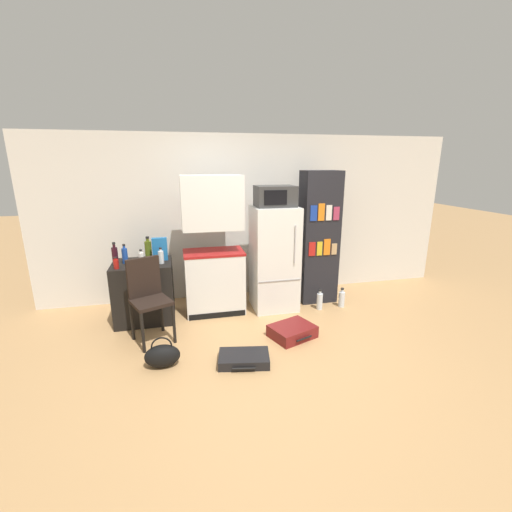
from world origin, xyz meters
TOP-DOWN VIEW (x-y plane):
  - ground_plane at (0.00, 0.00)m, footprint 24.00×24.00m
  - wall_back at (0.20, 2.00)m, footprint 6.40×0.10m
  - side_table at (-1.43, 1.30)m, footprint 0.75×0.60m
  - kitchen_hutch at (-0.50, 1.35)m, footprint 0.81×0.50m
  - refrigerator at (0.35, 1.31)m, footprint 0.61×0.60m
  - microwave at (0.35, 1.31)m, footprint 0.53×0.38m
  - bookshelf at (1.06, 1.42)m, footprint 0.54×0.36m
  - bottle_ketchup_red at (-1.71, 1.09)m, footprint 0.06×0.06m
  - bottle_clear_short at (-1.18, 1.20)m, footprint 0.07×0.07m
  - bottle_blue_soda at (-1.63, 1.31)m, footprint 0.07×0.07m
  - bottle_milk_white at (-1.42, 1.20)m, footprint 0.06×0.06m
  - bottle_olive_oil at (-1.36, 1.51)m, footprint 0.09×0.09m
  - bottle_wine_dark at (-1.73, 1.22)m, footprint 0.07×0.07m
  - cereal_box at (-1.20, 1.36)m, footprint 0.19×0.07m
  - chair at (-1.34, 0.75)m, footprint 0.53×0.53m
  - suitcase_large_flat at (-0.36, -0.03)m, footprint 0.58×0.41m
  - suitcase_small_flat at (0.32, 0.39)m, footprint 0.61×0.54m
  - handbag at (-1.18, 0.10)m, footprint 0.36×0.20m
  - water_bottle_front at (0.96, 1.07)m, footprint 0.08×0.08m
  - water_bottle_middle at (1.31, 1.08)m, footprint 0.09×0.09m

SIDE VIEW (x-z plane):
  - ground_plane at x=0.00m, z-range 0.00..0.00m
  - suitcase_large_flat at x=-0.36m, z-range 0.00..0.10m
  - suitcase_small_flat at x=0.32m, z-range 0.00..0.14m
  - water_bottle_middle at x=1.31m, z-range -0.02..0.26m
  - handbag at x=-1.18m, z-range -0.04..0.29m
  - water_bottle_front at x=0.96m, z-range -0.02..0.28m
  - side_table at x=-1.43m, z-range 0.00..0.79m
  - chair at x=-1.34m, z-range 0.10..1.08m
  - refrigerator at x=0.35m, z-range 0.00..1.46m
  - bottle_ketchup_red at x=-1.71m, z-range 0.78..0.93m
  - bottle_milk_white at x=-1.42m, z-range 0.78..0.97m
  - bottle_clear_short at x=-1.18m, z-range 0.78..0.98m
  - kitchen_hutch at x=-0.50m, z-range -0.06..1.82m
  - bottle_blue_soda at x=-1.63m, z-range 0.77..1.02m
  - bottle_olive_oil at x=-1.36m, z-range 0.77..1.06m
  - bottle_wine_dark at x=-1.73m, z-range 0.77..1.07m
  - cereal_box at x=-1.20m, z-range 0.79..1.09m
  - bookshelf at x=1.06m, z-range 0.00..1.93m
  - wall_back at x=0.20m, z-range 0.00..2.44m
  - microwave at x=0.35m, z-range 1.46..1.74m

